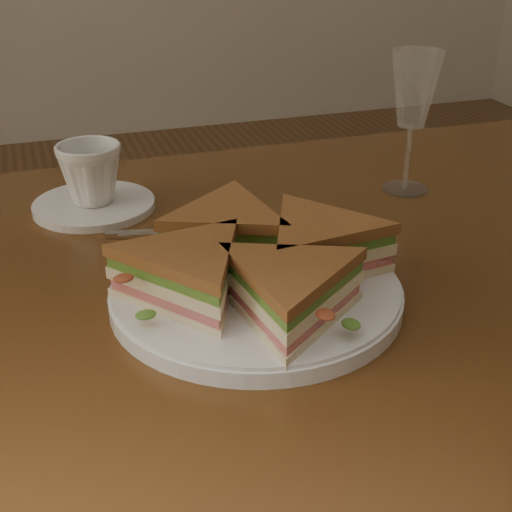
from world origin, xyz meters
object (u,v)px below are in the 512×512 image
object	(u,v)px
knife	(190,232)
saucer	(94,205)
table	(273,341)
spoon	(217,248)
wine_glass	(414,93)
coffee_cup	(91,174)
plate	(256,294)
sandwich_wedges	(256,261)

from	to	relation	value
knife	saucer	world-z (taller)	saucer
table	saucer	distance (m)	0.30
spoon	wine_glass	distance (m)	0.34
spoon	coffee_cup	world-z (taller)	coffee_cup
plate	spoon	size ratio (longest dim) A/B	1.58
coffee_cup	plate	bearing A→B (deg)	-58.96
plate	wine_glass	bearing A→B (deg)	37.21
wine_glass	coffee_cup	size ratio (longest dim) A/B	2.28
coffee_cup	knife	bearing A→B (deg)	-40.77
table	sandwich_wedges	world-z (taller)	sandwich_wedges
spoon	saucer	bearing A→B (deg)	117.23
spoon	coffee_cup	size ratio (longest dim) A/B	2.22
knife	wine_glass	size ratio (longest dim) A/B	1.13
table	wine_glass	xyz separation A→B (m)	(0.25, 0.15, 0.23)
spoon	knife	world-z (taller)	spoon
saucer	plate	bearing A→B (deg)	-66.65
plate	coffee_cup	bearing A→B (deg)	113.35
table	wine_glass	world-z (taller)	wine_glass
wine_glass	spoon	bearing A→B (deg)	-161.30
plate	table	bearing A→B (deg)	56.51
knife	coffee_cup	size ratio (longest dim) A/B	2.59
saucer	coffee_cup	distance (m)	0.04
plate	spoon	xyz separation A→B (m)	(-0.01, 0.12, -0.00)
plate	knife	xyz separation A→B (m)	(-0.02, 0.18, -0.01)
knife	coffee_cup	distance (m)	0.16
plate	wine_glass	xyz separation A→B (m)	(0.29, 0.22, 0.13)
wine_glass	saucer	bearing A→B (deg)	170.53
sandwich_wedges	coffee_cup	size ratio (longest dim) A/B	3.82
table	knife	world-z (taller)	knife
table	spoon	xyz separation A→B (m)	(-0.05, 0.05, 0.10)
plate	saucer	size ratio (longest dim) A/B	1.86
table	spoon	bearing A→B (deg)	132.52
knife	wine_glass	distance (m)	0.34
sandwich_wedges	knife	xyz separation A→B (m)	(-0.02, 0.18, -0.04)
saucer	coffee_cup	bearing A→B (deg)	0.00
coffee_cup	table	bearing A→B (deg)	-45.55
knife	coffee_cup	bearing A→B (deg)	143.35
table	saucer	xyz separation A→B (m)	(-0.17, 0.22, 0.10)
spoon	coffee_cup	bearing A→B (deg)	117.23
sandwich_wedges	saucer	world-z (taller)	sandwich_wedges
sandwich_wedges	knife	distance (m)	0.18
table	knife	bearing A→B (deg)	121.20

